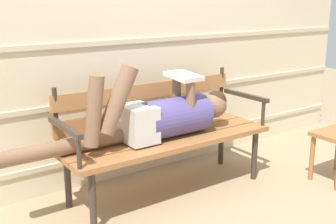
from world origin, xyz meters
TOP-DOWN VIEW (x-y plane):
  - ground_plane at (0.00, 0.00)m, footprint 12.00×12.00m
  - house_siding at (0.00, 0.57)m, footprint 4.84×0.08m
  - park_bench at (0.00, 0.15)m, footprint 1.56×0.51m
  - reclining_person at (-0.08, 0.08)m, footprint 1.69×0.27m

SIDE VIEW (x-z plane):
  - ground_plane at x=0.00m, z-range 0.00..0.00m
  - park_bench at x=0.00m, z-range 0.05..0.88m
  - reclining_person at x=-0.08m, z-range 0.31..0.87m
  - house_siding at x=0.00m, z-range 0.00..2.55m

